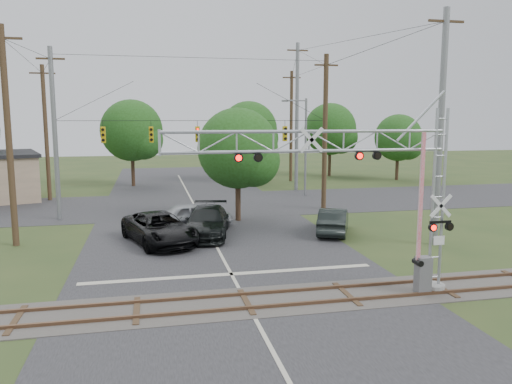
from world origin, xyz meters
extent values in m
plane|color=#2E421E|center=(0.00, 0.00, 0.00)|extent=(160.00, 160.00, 0.00)
cube|color=#272629|center=(0.00, 10.00, 0.01)|extent=(14.00, 90.00, 0.02)
cube|color=#272629|center=(0.00, 24.00, 0.01)|extent=(90.00, 12.00, 0.02)
cube|color=#433D3A|center=(0.00, 2.00, 0.02)|extent=(90.00, 3.20, 0.05)
cube|color=brown|center=(0.00, 1.28, 0.09)|extent=(90.00, 0.12, 0.14)
cube|color=brown|center=(0.00, 2.72, 0.09)|extent=(90.00, 0.12, 0.14)
cylinder|color=gray|center=(7.54, 1.70, 0.15)|extent=(0.90, 0.90, 0.30)
cube|color=silver|center=(7.49, 1.40, 2.16)|extent=(0.45, 0.03, 0.35)
cube|color=slate|center=(6.94, 1.50, 0.75)|extent=(0.55, 0.45, 1.51)
cube|color=red|center=(6.69, 1.50, 3.82)|extent=(0.14, 0.09, 5.02)
cylinder|color=gray|center=(-9.50, 20.00, 5.75)|extent=(0.32, 0.32, 11.50)
cylinder|color=#432F1F|center=(9.50, 20.00, 5.75)|extent=(0.36, 0.36, 11.50)
cylinder|color=black|center=(0.00, 20.00, 6.69)|extent=(19.00, 0.03, 0.03)
cube|color=gold|center=(-6.40, 20.00, 5.74)|extent=(0.30, 0.30, 1.10)
cube|color=gold|center=(-3.20, 20.00, 5.74)|extent=(0.30, 0.30, 1.10)
cube|color=gold|center=(0.00, 20.00, 5.74)|extent=(0.30, 0.30, 1.10)
cube|color=gold|center=(3.20, 20.00, 5.74)|extent=(0.30, 0.30, 1.10)
cube|color=gold|center=(6.40, 20.00, 5.74)|extent=(0.30, 0.30, 1.10)
imported|color=black|center=(-2.95, 11.85, 0.85)|extent=(4.62, 6.70, 1.70)
imported|color=black|center=(-0.20, 13.03, 0.86)|extent=(3.55, 6.28, 1.72)
imported|color=#989A9F|center=(-0.70, 15.31, 0.82)|extent=(5.08, 2.82, 1.63)
imported|color=black|center=(7.29, 12.15, 0.77)|extent=(3.41, 4.92, 1.54)
cylinder|color=gray|center=(10.13, 26.62, 4.28)|extent=(0.19, 0.19, 8.56)
cylinder|color=gray|center=(9.18, 26.62, 8.37)|extent=(1.90, 0.11, 0.11)
cube|color=slate|center=(8.23, 26.62, 8.33)|extent=(0.57, 0.24, 0.14)
cylinder|color=#432F1F|center=(-11.68, 28.72, 5.59)|extent=(0.34, 0.34, 11.18)
cube|color=#432F1F|center=(-11.68, 28.72, 10.48)|extent=(2.00, 0.12, 0.12)
cylinder|color=gray|center=(10.37, 30.19, 6.89)|extent=(0.34, 0.34, 13.78)
cube|color=#432F1F|center=(10.37, 30.19, 13.08)|extent=(2.00, 0.12, 0.12)
cylinder|color=#432F1F|center=(-10.61, 13.03, 5.81)|extent=(0.34, 0.34, 11.62)
cube|color=#432F1F|center=(-10.61, 13.03, 10.92)|extent=(2.00, 0.12, 0.12)
cylinder|color=gray|center=(11.73, 8.42, 6.24)|extent=(0.34, 0.34, 12.48)
cube|color=#432F1F|center=(11.73, 8.42, 11.78)|extent=(2.00, 0.12, 0.12)
cylinder|color=#432F1F|center=(11.82, 37.07, 5.93)|extent=(0.34, 0.34, 11.87)
cube|color=#432F1F|center=(11.82, 37.07, 11.17)|extent=(2.00, 0.12, 0.12)
cylinder|color=#3D2A1B|center=(-5.04, 36.49, 2.00)|extent=(0.36, 0.36, 4.01)
sphere|color=#204714|center=(-5.04, 36.49, 5.64)|extent=(6.19, 6.19, 6.19)
cylinder|color=#3D2A1B|center=(2.37, 17.06, 1.73)|extent=(0.36, 0.36, 3.46)
sphere|color=#204714|center=(2.37, 17.06, 4.88)|extent=(5.35, 5.35, 5.35)
cylinder|color=#3D2A1B|center=(7.20, 37.61, 1.99)|extent=(0.36, 0.36, 3.99)
sphere|color=#204714|center=(7.20, 37.61, 5.62)|extent=(6.16, 6.16, 6.16)
cylinder|color=#3D2A1B|center=(17.67, 40.70, 1.98)|extent=(0.36, 0.36, 3.97)
sphere|color=#204714|center=(17.67, 40.70, 5.59)|extent=(6.13, 6.13, 6.13)
cylinder|color=#3D2A1B|center=(23.71, 35.49, 1.68)|extent=(0.36, 0.36, 3.35)
sphere|color=#204714|center=(23.71, 35.49, 4.73)|extent=(5.18, 5.18, 5.18)
camera|label=1|loc=(-3.40, -15.50, 6.84)|focal=35.00mm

